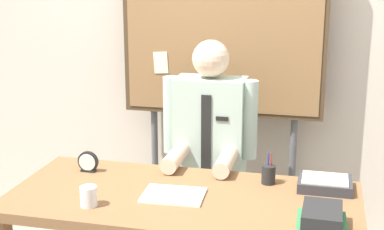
{
  "coord_description": "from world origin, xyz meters",
  "views": [
    {
      "loc": [
        0.63,
        -2.41,
        1.8
      ],
      "look_at": [
        0.0,
        0.19,
        1.08
      ],
      "focal_mm": 52.41,
      "sensor_mm": 36.0,
      "label": 1
    }
  ],
  "objects_px": {
    "book_stack": "(322,220)",
    "desk_clock": "(88,163)",
    "coffee_mug": "(89,196)",
    "person": "(209,167)",
    "desk": "(183,212)",
    "paper_tray": "(325,184)",
    "pen_holder": "(268,174)",
    "bulletin_board": "(222,27)",
    "open_notebook": "(173,195)"
  },
  "relations": [
    {
      "from": "book_stack",
      "to": "desk_clock",
      "type": "height_order",
      "value": "desk_clock"
    },
    {
      "from": "desk_clock",
      "to": "coffee_mug",
      "type": "height_order",
      "value": "desk_clock"
    },
    {
      "from": "person",
      "to": "desk",
      "type": "bearing_deg",
      "value": -90.0
    },
    {
      "from": "coffee_mug",
      "to": "desk",
      "type": "bearing_deg",
      "value": 29.1
    },
    {
      "from": "desk_clock",
      "to": "paper_tray",
      "type": "relative_size",
      "value": 0.43
    },
    {
      "from": "pen_holder",
      "to": "paper_tray",
      "type": "distance_m",
      "value": 0.28
    },
    {
      "from": "person",
      "to": "bulletin_board",
      "type": "relative_size",
      "value": 0.69
    },
    {
      "from": "desk",
      "to": "pen_holder",
      "type": "height_order",
      "value": "pen_holder"
    },
    {
      "from": "coffee_mug",
      "to": "pen_holder",
      "type": "distance_m",
      "value": 0.9
    },
    {
      "from": "bulletin_board",
      "to": "desk_clock",
      "type": "bearing_deg",
      "value": -125.79
    },
    {
      "from": "open_notebook",
      "to": "desk_clock",
      "type": "height_order",
      "value": "desk_clock"
    },
    {
      "from": "open_notebook",
      "to": "coffee_mug",
      "type": "height_order",
      "value": "coffee_mug"
    },
    {
      "from": "book_stack",
      "to": "paper_tray",
      "type": "xyz_separation_m",
      "value": [
        0.01,
        0.46,
        -0.02
      ]
    },
    {
      "from": "bulletin_board",
      "to": "paper_tray",
      "type": "relative_size",
      "value": 7.83
    },
    {
      "from": "bulletin_board",
      "to": "book_stack",
      "type": "distance_m",
      "value": 1.52
    },
    {
      "from": "desk",
      "to": "open_notebook",
      "type": "bearing_deg",
      "value": -153.28
    },
    {
      "from": "book_stack",
      "to": "desk_clock",
      "type": "bearing_deg",
      "value": 161.58
    },
    {
      "from": "book_stack",
      "to": "open_notebook",
      "type": "height_order",
      "value": "book_stack"
    },
    {
      "from": "desk",
      "to": "desk_clock",
      "type": "height_order",
      "value": "desk_clock"
    },
    {
      "from": "person",
      "to": "coffee_mug",
      "type": "distance_m",
      "value": 0.94
    },
    {
      "from": "desk",
      "to": "person",
      "type": "bearing_deg",
      "value": 90.0
    },
    {
      "from": "open_notebook",
      "to": "coffee_mug",
      "type": "relative_size",
      "value": 3.12
    },
    {
      "from": "desk",
      "to": "pen_holder",
      "type": "relative_size",
      "value": 10.51
    },
    {
      "from": "bulletin_board",
      "to": "open_notebook",
      "type": "relative_size",
      "value": 6.97
    },
    {
      "from": "person",
      "to": "book_stack",
      "type": "bearing_deg",
      "value": -52.23
    },
    {
      "from": "desk",
      "to": "coffee_mug",
      "type": "height_order",
      "value": "coffee_mug"
    },
    {
      "from": "book_stack",
      "to": "open_notebook",
      "type": "xyz_separation_m",
      "value": [
        -0.69,
        0.19,
        -0.04
      ]
    },
    {
      "from": "book_stack",
      "to": "open_notebook",
      "type": "distance_m",
      "value": 0.72
    },
    {
      "from": "person",
      "to": "paper_tray",
      "type": "xyz_separation_m",
      "value": [
        0.66,
        -0.39,
        0.11
      ]
    },
    {
      "from": "coffee_mug",
      "to": "person",
      "type": "bearing_deg",
      "value": 65.38
    },
    {
      "from": "bulletin_board",
      "to": "pen_holder",
      "type": "bearing_deg",
      "value": -62.54
    },
    {
      "from": "person",
      "to": "paper_tray",
      "type": "distance_m",
      "value": 0.77
    },
    {
      "from": "person",
      "to": "pen_holder",
      "type": "bearing_deg",
      "value": -44.65
    },
    {
      "from": "open_notebook",
      "to": "desk",
      "type": "bearing_deg",
      "value": 26.72
    },
    {
      "from": "desk_clock",
      "to": "paper_tray",
      "type": "xyz_separation_m",
      "value": [
        1.23,
        0.05,
        -0.02
      ]
    },
    {
      "from": "person",
      "to": "paper_tray",
      "type": "bearing_deg",
      "value": -30.32
    },
    {
      "from": "desk_clock",
      "to": "pen_holder",
      "type": "height_order",
      "value": "pen_holder"
    },
    {
      "from": "desk_clock",
      "to": "person",
      "type": "bearing_deg",
      "value": 37.21
    },
    {
      "from": "paper_tray",
      "to": "open_notebook",
      "type": "bearing_deg",
      "value": -159.36
    },
    {
      "from": "bulletin_board",
      "to": "book_stack",
      "type": "relative_size",
      "value": 8.63
    },
    {
      "from": "bulletin_board",
      "to": "coffee_mug",
      "type": "relative_size",
      "value": 21.75
    },
    {
      "from": "pen_holder",
      "to": "desk",
      "type": "bearing_deg",
      "value": -146.62
    },
    {
      "from": "pen_holder",
      "to": "paper_tray",
      "type": "relative_size",
      "value": 0.62
    },
    {
      "from": "open_notebook",
      "to": "person",
      "type": "bearing_deg",
      "value": 86.5
    },
    {
      "from": "book_stack",
      "to": "pen_holder",
      "type": "height_order",
      "value": "pen_holder"
    },
    {
      "from": "bulletin_board",
      "to": "desk_clock",
      "type": "relative_size",
      "value": 18.17
    },
    {
      "from": "desk",
      "to": "desk_clock",
      "type": "distance_m",
      "value": 0.62
    },
    {
      "from": "bulletin_board",
      "to": "coffee_mug",
      "type": "xyz_separation_m",
      "value": [
        -0.39,
        -1.2,
        -0.65
      ]
    },
    {
      "from": "person",
      "to": "coffee_mug",
      "type": "relative_size",
      "value": 14.93
    },
    {
      "from": "coffee_mug",
      "to": "pen_holder",
      "type": "height_order",
      "value": "pen_holder"
    }
  ]
}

